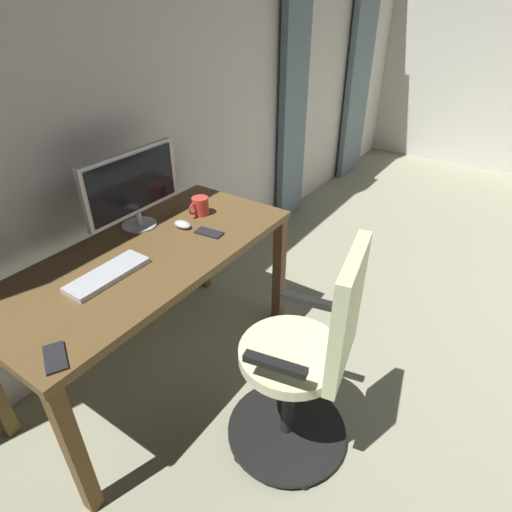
% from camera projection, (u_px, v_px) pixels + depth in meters
% --- Properties ---
extents(back_room_partition, '(5.79, 0.10, 2.70)m').
position_uv_depth(back_room_partition, '(249.00, 66.00, 3.03)').
color(back_room_partition, silver).
rests_on(back_room_partition, ground).
extents(curtain_left_panel, '(0.52, 0.06, 2.47)m').
position_uv_depth(curtain_left_panel, '(362.00, 57.00, 4.36)').
color(curtain_left_panel, slate).
rests_on(curtain_left_panel, ground).
extents(curtain_right_panel, '(0.37, 0.06, 2.47)m').
position_uv_depth(curtain_right_panel, '(295.00, 76.00, 3.38)').
color(curtain_right_panel, slate).
rests_on(curtain_right_panel, ground).
extents(desk, '(1.53, 0.70, 0.76)m').
position_uv_depth(desk, '(149.00, 269.00, 2.05)').
color(desk, brown).
rests_on(desk, ground).
extents(office_chair, '(0.56, 0.56, 1.07)m').
position_uv_depth(office_chair, '(306.00, 366.00, 1.74)').
color(office_chair, black).
rests_on(office_chair, ground).
extents(computer_monitor, '(0.58, 0.18, 0.40)m').
position_uv_depth(computer_monitor, '(133.00, 186.00, 2.11)').
color(computer_monitor, silver).
rests_on(computer_monitor, desk).
extents(computer_keyboard, '(0.37, 0.13, 0.02)m').
position_uv_depth(computer_keyboard, '(108.00, 274.00, 1.82)').
color(computer_keyboard, '#B7BCC1').
rests_on(computer_keyboard, desk).
extents(computer_mouse, '(0.06, 0.10, 0.04)m').
position_uv_depth(computer_mouse, '(183.00, 225.00, 2.20)').
color(computer_mouse, silver).
rests_on(computer_mouse, desk).
extents(cell_phone_by_monitor, '(0.13, 0.16, 0.01)m').
position_uv_depth(cell_phone_by_monitor, '(55.00, 358.00, 1.42)').
color(cell_phone_by_monitor, '#232328').
rests_on(cell_phone_by_monitor, desk).
extents(cell_phone_face_up, '(0.08, 0.15, 0.01)m').
position_uv_depth(cell_phone_face_up, '(209.00, 233.00, 2.15)').
color(cell_phone_face_up, '#232328').
rests_on(cell_phone_face_up, desk).
extents(mug_tea, '(0.14, 0.09, 0.10)m').
position_uv_depth(mug_tea, '(200.00, 206.00, 2.32)').
color(mug_tea, '#CC3D33').
rests_on(mug_tea, desk).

